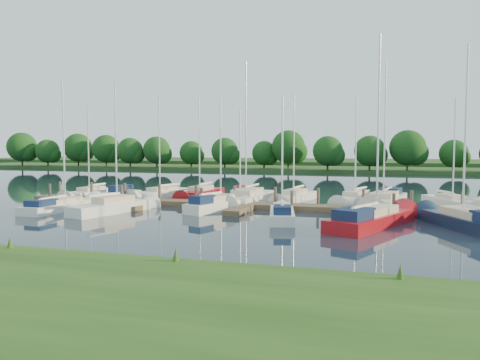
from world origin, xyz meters
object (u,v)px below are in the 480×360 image
(motorboat, at_px, (120,194))
(sailboat_s_2, at_px, (217,206))
(sailboat_n_5, at_px, (247,200))
(dock, at_px, (248,206))
(sailboat_n_0, at_px, (91,194))

(motorboat, xyz_separation_m, sailboat_s_2, (12.20, -6.17, 0.02))
(motorboat, height_order, sailboat_s_2, sailboat_s_2)
(motorboat, relative_size, sailboat_n_5, 0.39)
(dock, relative_size, sailboat_n_5, 3.22)
(dock, height_order, sailboat_s_2, sailboat_s_2)
(dock, bearing_deg, sailboat_s_2, -135.68)
(sailboat_n_0, bearing_deg, sailboat_n_5, 179.75)
(motorboat, xyz_separation_m, sailboat_n_5, (12.99, -0.91, -0.04))
(dock, xyz_separation_m, sailboat_n_5, (-1.07, 3.44, 0.08))
(sailboat_s_2, bearing_deg, sailboat_n_5, 100.45)
(dock, relative_size, sailboat_n_0, 4.29)
(sailboat_n_0, relative_size, sailboat_n_5, 0.75)
(dock, relative_size, sailboat_s_2, 4.49)
(sailboat_n_5, distance_m, sailboat_s_2, 5.32)
(sailboat_n_0, height_order, sailboat_n_5, sailboat_n_5)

